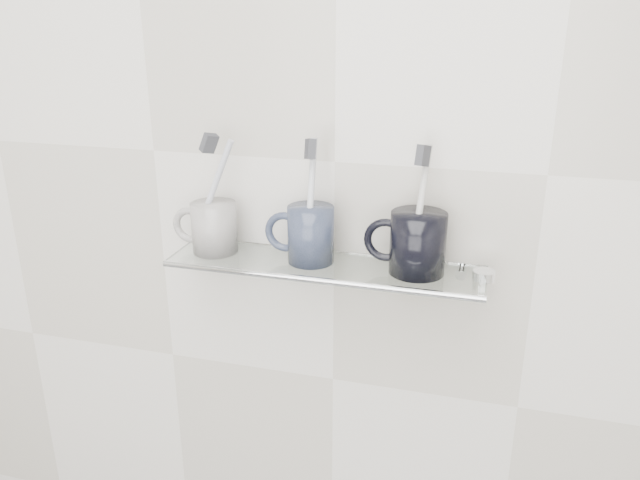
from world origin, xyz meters
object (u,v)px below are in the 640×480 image
(shelf_glass, at_px, (324,266))
(mug_center, at_px, (311,234))
(mug_right, at_px, (418,243))
(mug_left, at_px, (214,228))

(shelf_glass, relative_size, mug_center, 5.52)
(shelf_glass, distance_m, mug_right, 0.15)
(mug_left, bearing_deg, shelf_glass, -3.46)
(mug_left, distance_m, mug_right, 0.33)
(shelf_glass, distance_m, mug_center, 0.05)
(mug_left, relative_size, mug_center, 0.92)
(mug_left, distance_m, mug_center, 0.16)
(mug_right, bearing_deg, mug_center, -160.60)
(shelf_glass, bearing_deg, mug_right, 1.99)
(mug_left, height_order, mug_right, mug_right)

